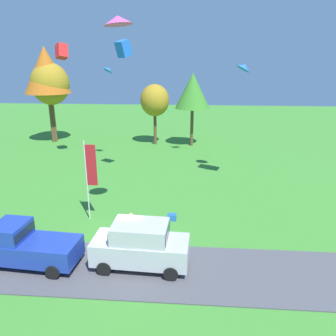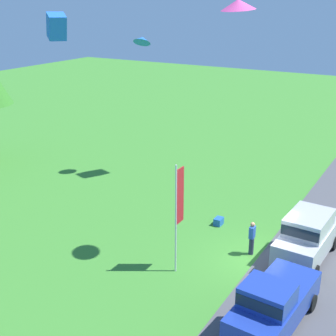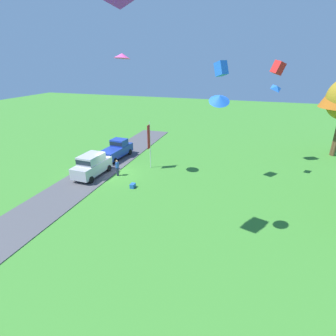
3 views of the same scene
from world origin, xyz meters
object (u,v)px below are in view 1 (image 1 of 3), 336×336
at_px(tree_right_of_center, 155,101).
at_px(kite_delta_topmost, 244,67).
at_px(cooler_box, 172,217).
at_px(kite_delta_high_right, 118,20).
at_px(tree_lone_near, 46,70).
at_px(tree_left_of_center, 50,84).
at_px(kite_box_mid_center, 123,49).
at_px(kite_box_high_left, 62,51).
at_px(tree_center_back, 193,91).
at_px(flag_banner, 90,171).
at_px(car_pickup_near_entrance, 24,245).
at_px(kite_diamond_near_flag, 109,70).
at_px(person_beside_suv, 131,227).
at_px(car_suv_by_flagpole, 141,243).

distance_m(tree_right_of_center, kite_delta_topmost, 14.79).
bearing_deg(cooler_box, kite_delta_high_right, -148.23).
bearing_deg(cooler_box, kite_delta_topmost, 58.28).
distance_m(tree_lone_near, tree_right_of_center, 13.20).
bearing_deg(kite_delta_topmost, tree_right_of_center, 125.71).
height_order(tree_left_of_center, kite_box_mid_center, kite_box_mid_center).
bearing_deg(kite_box_high_left, kite_delta_topmost, -13.37).
distance_m(tree_lone_near, tree_center_back, 17.28).
xyz_separation_m(flag_banner, kite_box_high_left, (-5.80, 12.10, 7.15)).
xyz_separation_m(tree_center_back, cooler_box, (-1.06, -19.34, -6.14)).
xyz_separation_m(kite_box_high_left, kite_delta_high_right, (8.24, -13.45, 1.07)).
xyz_separation_m(tree_right_of_center, kite_delta_topmost, (8.31, -11.56, 3.98)).
bearing_deg(kite_delta_topmost, cooler_box, -121.72).
relative_size(car_pickup_near_entrance, kite_delta_high_right, 3.54).
bearing_deg(flag_banner, kite_box_high_left, 115.61).
height_order(tree_left_of_center, tree_right_of_center, tree_left_of_center).
bearing_deg(kite_diamond_near_flag, person_beside_suv, -73.05).
relative_size(tree_lone_near, kite_diamond_near_flag, 13.16).
bearing_deg(cooler_box, tree_left_of_center, 128.20).
distance_m(kite_delta_high_right, kite_diamond_near_flag, 14.16).
height_order(car_pickup_near_entrance, kite_box_high_left, kite_box_high_left).
bearing_deg(tree_lone_near, tree_right_of_center, -1.22).
relative_size(tree_left_of_center, kite_delta_high_right, 6.53).
height_order(flag_banner, kite_delta_high_right, kite_delta_high_right).
relative_size(tree_center_back, flag_banner, 1.63).
xyz_separation_m(person_beside_suv, kite_box_high_left, (-8.73, 14.53, 9.52)).
bearing_deg(flag_banner, kite_delta_high_right, -28.87).
bearing_deg(kite_delta_high_right, tree_lone_near, 122.11).
relative_size(flag_banner, kite_delta_high_right, 3.55).
distance_m(person_beside_suv, kite_diamond_near_flag, 17.04).
xyz_separation_m(person_beside_suv, tree_right_of_center, (-1.23, 22.33, 4.31)).
bearing_deg(kite_box_high_left, car_suv_by_flagpole, -60.36).
xyz_separation_m(tree_right_of_center, kite_diamond_near_flag, (-3.16, -7.91, 3.64)).
bearing_deg(kite_delta_topmost, tree_left_of_center, 150.05).
relative_size(cooler_box, kite_box_mid_center, 0.49).
distance_m(flag_banner, kite_diamond_near_flag, 13.31).
xyz_separation_m(car_pickup_near_entrance, flag_banner, (1.87, 5.04, 2.15)).
relative_size(tree_left_of_center, kite_box_high_left, 7.73).
relative_size(car_suv_by_flagpole, kite_box_high_left, 3.83).
distance_m(tree_left_of_center, tree_center_back, 16.91).
bearing_deg(car_pickup_near_entrance, kite_diamond_near_flag, 88.66).
distance_m(car_pickup_near_entrance, kite_box_high_left, 19.89).
bearing_deg(tree_lone_near, car_suv_by_flagpole, -59.21).
bearing_deg(kite_box_mid_center, cooler_box, -59.32).
relative_size(person_beside_suv, flag_banner, 0.33).
xyz_separation_m(car_suv_by_flagpole, kite_diamond_near_flag, (-5.29, 16.81, 7.52)).
height_order(car_pickup_near_entrance, car_suv_by_flagpole, car_suv_by_flagpole).
xyz_separation_m(car_pickup_near_entrance, tree_lone_near, (-9.20, 25.22, 7.43)).
bearing_deg(tree_right_of_center, tree_left_of_center, 178.00).
distance_m(car_pickup_near_entrance, tree_left_of_center, 27.55).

